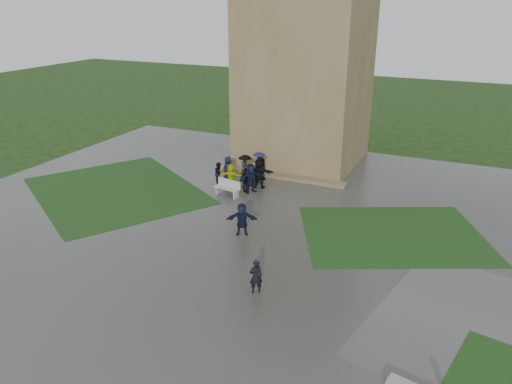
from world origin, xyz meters
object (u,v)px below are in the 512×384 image
at_px(tower, 307,35).
at_px(bench, 228,188).
at_px(pedestrian_mid, 242,219).
at_px(pedestrian_near, 256,276).

distance_m(tower, bench, 12.30).
bearing_deg(pedestrian_mid, bench, 101.10).
height_order(tower, pedestrian_mid, tower).
bearing_deg(pedestrian_near, tower, -114.89).
bearing_deg(pedestrian_mid, tower, 71.98).
height_order(tower, pedestrian_near, tower).
xyz_separation_m(bench, pedestrian_near, (6.07, -9.11, 0.24)).
bearing_deg(pedestrian_near, bench, -94.84).
bearing_deg(bench, tower, 88.29).
distance_m(tower, pedestrian_near, 20.13).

